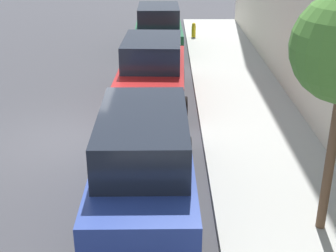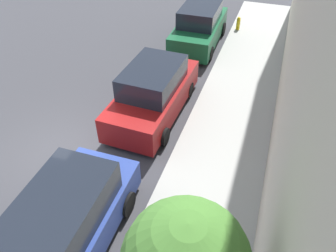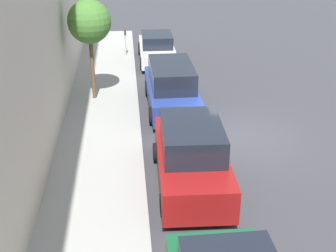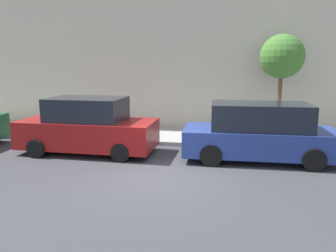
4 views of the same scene
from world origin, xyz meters
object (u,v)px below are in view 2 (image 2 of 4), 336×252
parked_suv_fourth (199,27)px  fire_hydrant (238,23)px  parked_minivan_second (62,230)px  parked_suv_third (153,93)px

parked_suv_fourth → fire_hydrant: bearing=52.6°
parked_minivan_second → parked_suv_fourth: 12.15m
parked_minivan_second → fire_hydrant: bearing=83.2°
parked_minivan_second → parked_suv_third: parked_suv_third is taller
parked_minivan_second → parked_suv_fourth: (0.07, 12.15, 0.01)m
parked_minivan_second → parked_suv_third: bearing=90.1°
parked_suv_fourth → fire_hydrant: 2.74m
parked_minivan_second → parked_suv_third: size_ratio=1.01×
parked_minivan_second → parked_suv_fourth: bearing=89.7°
parked_suv_fourth → parked_suv_third: bearing=-90.7°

